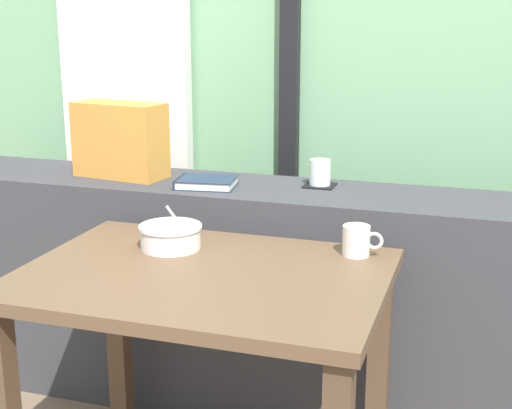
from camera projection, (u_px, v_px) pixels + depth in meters
name	position (u px, v px, depth m)	size (l,w,h in m)	color
outdoor_backdrop	(326.00, 2.00, 2.78)	(4.80, 0.08, 2.80)	#7AAD7F
curtain_left_panel	(124.00, 41.00, 2.96)	(0.56, 0.06, 2.50)	white
window_divider_post	(290.00, 30.00, 2.77)	(0.07, 0.05, 2.60)	black
dark_console_ledge	(284.00, 303.00, 2.52)	(2.80, 0.37, 0.80)	#38383D
breakfast_table	(204.00, 316.00, 1.95)	(0.95, 0.69, 0.72)	brown
coaster_square	(320.00, 185.00, 2.45)	(0.10, 0.10, 0.01)	black
juice_glass	(320.00, 173.00, 2.44)	(0.07, 0.07, 0.09)	white
closed_book	(206.00, 182.00, 2.45)	(0.21, 0.17, 0.03)	#1E2D47
throw_pillow	(120.00, 140.00, 2.57)	(0.32, 0.14, 0.26)	#D18938
soup_bowl	(171.00, 237.00, 2.09)	(0.18, 0.18, 0.14)	silver
ceramic_mug	(357.00, 241.00, 2.03)	(0.11, 0.08, 0.08)	silver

